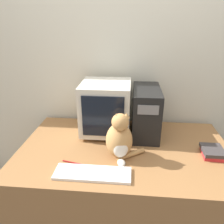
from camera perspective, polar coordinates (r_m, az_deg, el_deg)
wall_back at (r=1.96m, az=4.24°, el=11.95°), size 7.00×0.05×2.50m
desk at (r=1.87m, az=3.00°, el=-18.96°), size 1.55×0.94×0.75m
crt_monitor at (r=1.76m, az=-1.58°, el=1.15°), size 0.39×0.39×0.43m
computer_tower at (r=1.77m, az=8.80°, el=0.06°), size 0.21×0.43×0.39m
keyboard at (r=1.39m, az=-5.10°, el=-15.65°), size 0.47×0.15×0.02m
cat at (r=1.47m, az=2.01°, el=-7.07°), size 0.29×0.26×0.34m
book_stack at (r=1.69m, az=24.70°, el=-9.44°), size 0.15×0.17×0.05m
pen at (r=1.51m, az=-10.43°, el=-12.82°), size 0.13×0.04×0.01m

